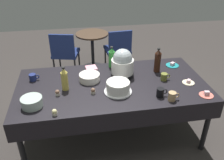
% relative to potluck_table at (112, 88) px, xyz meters
% --- Properties ---
extents(ground, '(9.00, 9.00, 0.00)m').
position_rel_potluck_table_xyz_m(ground, '(0.00, 0.00, -0.69)').
color(ground, '#383330').
extents(potluck_table, '(2.20, 1.10, 0.75)m').
position_rel_potluck_table_xyz_m(potluck_table, '(0.00, 0.00, 0.00)').
color(potluck_table, black).
rests_on(potluck_table, ground).
extents(frosted_layer_cake, '(0.31, 0.31, 0.13)m').
position_rel_potluck_table_xyz_m(frosted_layer_cake, '(0.03, -0.18, 0.12)').
color(frosted_layer_cake, silver).
rests_on(frosted_layer_cake, potluck_table).
extents(slow_cooker, '(0.28, 0.28, 0.35)m').
position_rel_potluck_table_xyz_m(slow_cooker, '(0.16, 0.18, 0.22)').
color(slow_cooker, black).
rests_on(slow_cooker, potluck_table).
extents(glass_salad_bowl, '(0.21, 0.21, 0.10)m').
position_rel_potluck_table_xyz_m(glass_salad_bowl, '(-0.87, -0.29, 0.11)').
color(glass_salad_bowl, '#B2C6BC').
rests_on(glass_salad_bowl, potluck_table).
extents(ceramic_snack_bowl, '(0.25, 0.25, 0.08)m').
position_rel_potluck_table_xyz_m(ceramic_snack_bowl, '(-0.25, 0.12, 0.10)').
color(ceramic_snack_bowl, silver).
rests_on(ceramic_snack_bowl, potluck_table).
extents(dessert_plate_cream, '(0.14, 0.14, 0.04)m').
position_rel_potluck_table_xyz_m(dessert_plate_cream, '(0.89, -0.14, 0.07)').
color(dessert_plate_cream, beige).
rests_on(dessert_plate_cream, potluck_table).
extents(dessert_plate_teal, '(0.17, 0.17, 0.05)m').
position_rel_potluck_table_xyz_m(dessert_plate_teal, '(0.88, 0.32, 0.07)').
color(dessert_plate_teal, teal).
rests_on(dessert_plate_teal, potluck_table).
extents(dessert_plate_coral, '(0.15, 0.15, 0.05)m').
position_rel_potluck_table_xyz_m(dessert_plate_coral, '(0.96, -0.42, 0.07)').
color(dessert_plate_coral, '#E07266').
rests_on(dessert_plate_coral, potluck_table).
extents(cupcake_lemon, '(0.05, 0.05, 0.07)m').
position_rel_potluck_table_xyz_m(cupcake_lemon, '(-0.64, -0.48, 0.09)').
color(cupcake_lemon, beige).
rests_on(cupcake_lemon, potluck_table).
extents(cupcake_berry, '(0.05, 0.05, 0.07)m').
position_rel_potluck_table_xyz_m(cupcake_berry, '(-0.62, -0.14, 0.09)').
color(cupcake_berry, beige).
rests_on(cupcake_berry, potluck_table).
extents(cupcake_rose, '(0.05, 0.05, 0.07)m').
position_rel_potluck_table_xyz_m(cupcake_rose, '(-0.24, -0.17, 0.09)').
color(cupcake_rose, beige).
rests_on(cupcake_rose, potluck_table).
extents(soda_bottle_cola, '(0.08, 0.08, 0.32)m').
position_rel_potluck_table_xyz_m(soda_bottle_cola, '(0.62, 0.21, 0.21)').
color(soda_bottle_cola, '#33190F').
rests_on(soda_bottle_cola, potluck_table).
extents(soda_bottle_lime_soda, '(0.08, 0.08, 0.28)m').
position_rel_potluck_table_xyz_m(soda_bottle_lime_soda, '(0.07, 0.44, 0.19)').
color(soda_bottle_lime_soda, green).
rests_on(soda_bottle_lime_soda, potluck_table).
extents(soda_bottle_ginger_ale, '(0.08, 0.08, 0.28)m').
position_rel_potluck_table_xyz_m(soda_bottle_ginger_ale, '(-0.53, -0.03, 0.19)').
color(soda_bottle_ginger_ale, gold).
rests_on(soda_bottle_ginger_ale, potluck_table).
extents(coffee_mug_olive, '(0.12, 0.08, 0.09)m').
position_rel_potluck_table_xyz_m(coffee_mug_olive, '(0.63, -0.02, 0.11)').
color(coffee_mug_olive, olive).
rests_on(coffee_mug_olive, potluck_table).
extents(coffee_mug_navy, '(0.12, 0.08, 0.08)m').
position_rel_potluck_table_xyz_m(coffee_mug_navy, '(-0.91, 0.24, 0.10)').
color(coffee_mug_navy, navy).
rests_on(coffee_mug_navy, potluck_table).
extents(coffee_mug_tan, '(0.12, 0.08, 0.09)m').
position_rel_potluck_table_xyz_m(coffee_mug_tan, '(0.56, -0.43, 0.11)').
color(coffee_mug_tan, tan).
rests_on(coffee_mug_tan, potluck_table).
extents(coffee_mug_black, '(0.12, 0.08, 0.10)m').
position_rel_potluck_table_xyz_m(coffee_mug_black, '(0.46, -0.35, 0.11)').
color(coffee_mug_black, black).
rests_on(coffee_mug_black, potluck_table).
extents(paper_napkin_stack, '(0.16, 0.16, 0.02)m').
position_rel_potluck_table_xyz_m(paper_napkin_stack, '(-0.20, 0.41, 0.07)').
color(paper_napkin_stack, pink).
rests_on(paper_napkin_stack, potluck_table).
extents(maroon_chair_left, '(0.53, 0.53, 0.85)m').
position_rel_potluck_table_xyz_m(maroon_chair_left, '(-0.57, 1.66, -0.20)').
color(maroon_chair_left, navy).
rests_on(maroon_chair_left, ground).
extents(maroon_chair_right, '(0.47, 0.47, 0.85)m').
position_rel_potluck_table_xyz_m(maroon_chair_right, '(0.41, 1.66, -0.20)').
color(maroon_chair_right, navy).
rests_on(maroon_chair_right, ground).
extents(round_cafe_table, '(0.60, 0.60, 0.72)m').
position_rel_potluck_table_xyz_m(round_cafe_table, '(-0.05, 1.89, -0.19)').
color(round_cafe_table, '#473323').
rests_on(round_cafe_table, ground).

